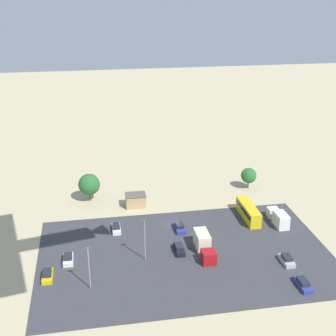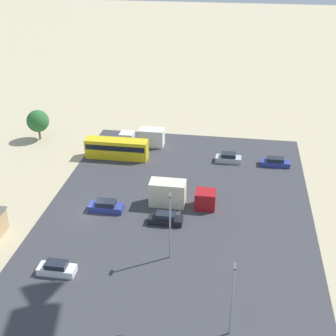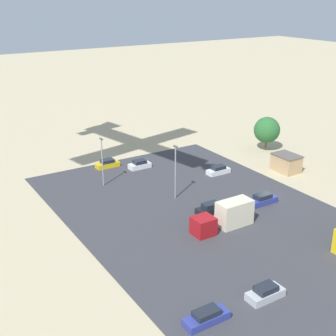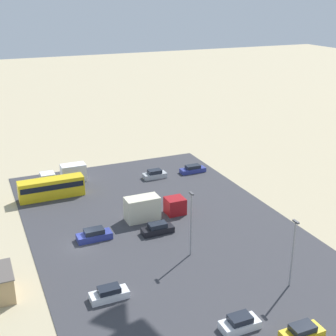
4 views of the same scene
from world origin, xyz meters
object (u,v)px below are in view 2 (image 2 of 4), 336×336
object	(u,v)px
parked_car_1	(275,162)
parked_car_5	(57,268)
parked_car_2	(166,219)
parked_truck_0	(178,195)
bus	(117,148)
parked_car_3	(106,206)
parked_truck_1	(145,138)
parked_car_0	(228,158)

from	to	relation	value
parked_car_1	parked_car_5	size ratio (longest dim) A/B	1.13
parked_car_1	parked_car_2	bearing A→B (deg)	-37.97
parked_car_2	parked_truck_0	xyz separation A→B (m)	(-4.75, 1.02, 0.99)
parked_car_2	bus	bearing A→B (deg)	-148.25
parked_car_5	parked_truck_0	distance (m)	20.14
parked_car_3	parked_truck_1	xyz separation A→B (m)	(-22.12, 0.97, 0.76)
parked_truck_0	parked_car_3	bearing A→B (deg)	-72.68
parked_car_3	parked_truck_1	world-z (taller)	parked_truck_1
parked_car_5	parked_truck_1	xyz separation A→B (m)	(-35.60, 2.94, 0.81)
parked_car_1	parked_car_2	world-z (taller)	parked_car_2
parked_car_2	parked_car_5	size ratio (longest dim) A/B	1.06
bus	parked_car_0	distance (m)	18.74
parked_car_1	parked_car_2	size ratio (longest dim) A/B	1.07
parked_car_3	parked_truck_1	distance (m)	22.16
bus	parked_car_5	bearing A→B (deg)	1.35
parked_car_5	parked_car_1	bearing A→B (deg)	-39.53
parked_car_2	parked_truck_1	xyz separation A→B (m)	(-23.89, -7.59, 0.78)
parked_truck_1	parked_truck_0	bearing A→B (deg)	-155.77
parked_car_3	parked_car_5	xyz separation A→B (m)	(13.48, -1.97, -0.04)
parked_car_0	bus	bearing A→B (deg)	-85.97
parked_car_2	parked_truck_1	distance (m)	25.08
parked_car_3	parked_car_0	bearing A→B (deg)	-42.09
parked_car_0	parked_car_1	size ratio (longest dim) A/B	0.88
bus	parked_truck_0	size ratio (longest dim) A/B	1.14
parked_truck_0	parked_truck_1	xyz separation A→B (m)	(-19.14, -8.61, -0.21)
bus	parked_car_2	bearing A→B (deg)	31.75
parked_car_0	parked_car_1	world-z (taller)	parked_car_0
bus	parked_truck_0	world-z (taller)	parked_truck_0
parked_truck_1	parked_car_3	bearing A→B (deg)	177.50
parked_car_0	parked_car_3	world-z (taller)	parked_car_3
parked_car_3	parked_truck_0	world-z (taller)	parked_truck_0
parked_truck_1	parked_car_1	bearing A→B (deg)	-101.67
parked_car_1	parked_car_2	xyz separation A→B (m)	(19.22, -15.00, 0.05)
parked_car_1	parked_car_5	bearing A→B (deg)	-39.53
parked_truck_1	parked_car_0	bearing A→B (deg)	-106.42
bus	parked_car_0	xyz separation A→B (m)	(-1.32, 18.66, -1.11)
bus	parked_car_5	xyz separation A→B (m)	(29.86, 0.70, -1.14)
parked_car_1	parked_car_3	world-z (taller)	parked_car_3
bus	parked_car_2	world-z (taller)	bus
bus	parked_car_0	size ratio (longest dim) A/B	2.48
parked_car_2	parked_truck_0	world-z (taller)	parked_truck_0
parked_truck_0	parked_truck_1	world-z (taller)	parked_truck_0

